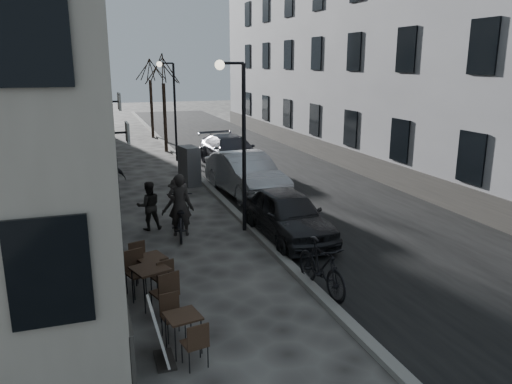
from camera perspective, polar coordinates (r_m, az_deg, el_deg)
ground at (r=10.36m, az=8.96°, el=-14.52°), size 120.00×120.00×0.00m
road at (r=25.82m, az=0.22°, el=3.35°), size 7.30×60.00×0.00m
kerb at (r=24.89m, az=-7.77°, el=2.93°), size 0.25×60.00×0.12m
building_right at (r=28.27m, az=11.52°, el=20.33°), size 4.00×35.00×16.00m
streetlamp_near at (r=14.70m, az=-2.04°, el=7.32°), size 0.90×0.28×5.09m
streetlamp_far at (r=26.37m, az=-9.65°, el=10.31°), size 0.90×0.28×5.09m
tree_near at (r=29.28m, az=-10.61°, el=13.61°), size 2.40×2.40×5.70m
tree_far at (r=35.23m, az=-12.07°, el=13.65°), size 2.40×2.40×5.70m
bistro_set_a at (r=9.25m, az=-8.31°, el=-15.24°), size 0.68×1.46×0.84m
bistro_set_b at (r=10.93m, az=-11.94°, el=-10.05°), size 1.00×1.74×1.00m
bistro_set_c at (r=11.74m, az=-11.92°, el=-8.56°), size 0.87×1.56×0.89m
sign_board at (r=8.99m, az=-10.95°, el=-16.06°), size 0.39×0.67×1.15m
utility_cabinet at (r=21.13m, az=-7.63°, el=2.97°), size 0.80×1.19×1.64m
bicycle at (r=15.00m, az=-8.67°, el=-2.82°), size 1.14×2.29×1.15m
cyclist_rider at (r=14.89m, az=-8.72°, el=-1.47°), size 0.75×0.56×1.88m
pedestrian_near at (r=15.64m, az=-12.15°, el=-1.55°), size 0.76×0.60×1.52m
pedestrian_mid at (r=15.49m, az=-8.90°, el=-1.39°), size 1.12×0.75×1.60m
pedestrian_far at (r=19.36m, az=-16.00°, el=1.39°), size 0.98×0.53×1.58m
car_near at (r=14.62m, az=3.65°, el=-2.56°), size 1.79×4.23×1.43m
car_mid at (r=19.33m, az=-1.16°, el=2.02°), size 2.19×5.12×1.64m
car_far at (r=24.89m, az=-2.89°, el=4.68°), size 2.60×5.40×1.52m
moped at (r=11.33m, az=7.47°, el=-8.48°), size 0.74×2.02×1.19m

